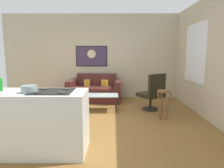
{
  "coord_description": "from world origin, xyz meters",
  "views": [
    {
      "loc": [
        0.47,
        -4.18,
        1.49
      ],
      "look_at": [
        0.44,
        0.9,
        0.7
      ],
      "focal_mm": 31.09,
      "sensor_mm": 36.0,
      "label": 1
    }
  ],
  "objects_px": {
    "bar_stool": "(163,98)",
    "mixing_bowl": "(29,89)",
    "coffee_table": "(97,96)",
    "armchair": "(153,92)",
    "wall_painting": "(92,56)",
    "couch": "(95,91)"
  },
  "relations": [
    {
      "from": "coffee_table",
      "to": "mixing_bowl",
      "type": "height_order",
      "value": "mixing_bowl"
    },
    {
      "from": "coffee_table",
      "to": "armchair",
      "type": "distance_m",
      "value": 1.47
    },
    {
      "from": "armchair",
      "to": "wall_painting",
      "type": "bearing_deg",
      "value": 138.86
    },
    {
      "from": "mixing_bowl",
      "to": "wall_painting",
      "type": "bearing_deg",
      "value": 82.77
    },
    {
      "from": "mixing_bowl",
      "to": "wall_painting",
      "type": "distance_m",
      "value": 3.88
    },
    {
      "from": "couch",
      "to": "armchair",
      "type": "xyz_separation_m",
      "value": [
        1.63,
        -1.09,
        0.19
      ]
    },
    {
      "from": "coffee_table",
      "to": "armchair",
      "type": "bearing_deg",
      "value": -0.25
    },
    {
      "from": "couch",
      "to": "mixing_bowl",
      "type": "height_order",
      "value": "mixing_bowl"
    },
    {
      "from": "bar_stool",
      "to": "mixing_bowl",
      "type": "distance_m",
      "value": 2.87
    },
    {
      "from": "coffee_table",
      "to": "armchair",
      "type": "xyz_separation_m",
      "value": [
        1.47,
        -0.01,
        0.1
      ]
    },
    {
      "from": "wall_painting",
      "to": "armchair",
      "type": "bearing_deg",
      "value": -41.14
    },
    {
      "from": "armchair",
      "to": "mixing_bowl",
      "type": "relative_size",
      "value": 4.38
    },
    {
      "from": "couch",
      "to": "wall_painting",
      "type": "relative_size",
      "value": 1.67
    },
    {
      "from": "mixing_bowl",
      "to": "wall_painting",
      "type": "xyz_separation_m",
      "value": [
        0.49,
        3.82,
        0.43
      ]
    },
    {
      "from": "armchair",
      "to": "wall_painting",
      "type": "height_order",
      "value": "wall_painting"
    },
    {
      "from": "bar_stool",
      "to": "coffee_table",
      "type": "bearing_deg",
      "value": 155.54
    },
    {
      "from": "armchair",
      "to": "couch",
      "type": "bearing_deg",
      "value": 146.11
    },
    {
      "from": "armchair",
      "to": "bar_stool",
      "type": "distance_m",
      "value": 0.71
    },
    {
      "from": "couch",
      "to": "armchair",
      "type": "distance_m",
      "value": 1.97
    },
    {
      "from": "bar_stool",
      "to": "mixing_bowl",
      "type": "relative_size",
      "value": 3.0
    },
    {
      "from": "mixing_bowl",
      "to": "bar_stool",
      "type": "bearing_deg",
      "value": 33.6
    },
    {
      "from": "bar_stool",
      "to": "armchair",
      "type": "bearing_deg",
      "value": 97.48
    }
  ]
}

